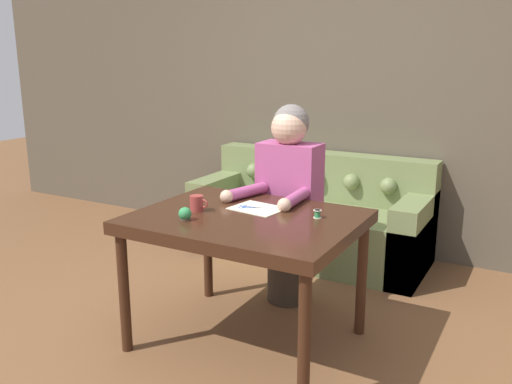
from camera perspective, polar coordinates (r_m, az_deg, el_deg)
name	(u,v)px	position (r m, az deg, el deg)	size (l,w,h in m)	color
ground_plane	(218,342)	(3.27, -4.06, -15.47)	(16.00, 16.00, 0.00)	brown
wall_back	(344,95)	(4.64, 9.28, 10.05)	(8.00, 0.06, 2.60)	brown
dining_table	(246,229)	(3.00, -1.03, -3.90)	(1.20, 0.94, 0.76)	#381E11
couch	(311,219)	(4.49, 5.79, -2.88)	(1.89, 0.78, 0.83)	olive
person	(288,202)	(3.53, 3.43, -1.07)	(0.47, 0.62, 1.32)	#33281E
pattern_paper_main	(258,208)	(3.10, 0.17, -1.74)	(0.32, 0.27, 0.00)	beige
scissors	(252,208)	(3.12, -0.48, -1.65)	(0.24, 0.12, 0.01)	silver
mug	(197,203)	(3.06, -6.23, -1.20)	(0.11, 0.08, 0.09)	#9E3833
thread_spool	(317,214)	(2.94, 6.49, -2.31)	(0.04, 0.04, 0.05)	#338C4C
pin_cushion	(185,214)	(2.90, -7.49, -2.35)	(0.07, 0.07, 0.07)	#4C3828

